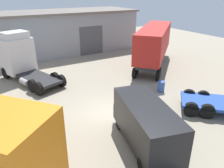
{
  "coord_description": "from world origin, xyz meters",
  "views": [
    {
      "loc": [
        -6.24,
        -11.34,
        7.73
      ],
      "look_at": [
        0.9,
        0.95,
        1.6
      ],
      "focal_mm": 35.0,
      "sensor_mm": 36.0,
      "label": 1
    }
  ],
  "objects_px": {
    "container_trailer_green": "(154,42)",
    "delivery_van_black": "(145,122)",
    "tractor_unit_white": "(20,57)",
    "oil_drum": "(161,87)"
  },
  "relations": [
    {
      "from": "container_trailer_green",
      "to": "oil_drum",
      "type": "height_order",
      "value": "container_trailer_green"
    },
    {
      "from": "tractor_unit_white",
      "to": "container_trailer_green",
      "type": "xyz_separation_m",
      "value": [
        13.11,
        -3.29,
        0.62
      ]
    },
    {
      "from": "tractor_unit_white",
      "to": "oil_drum",
      "type": "height_order",
      "value": "tractor_unit_white"
    },
    {
      "from": "container_trailer_green",
      "to": "oil_drum",
      "type": "xyz_separation_m",
      "value": [
        -3.81,
        -5.63,
        -2.22
      ]
    },
    {
      "from": "container_trailer_green",
      "to": "delivery_van_black",
      "type": "relative_size",
      "value": 1.69
    },
    {
      "from": "container_trailer_green",
      "to": "delivery_van_black",
      "type": "height_order",
      "value": "container_trailer_green"
    },
    {
      "from": "tractor_unit_white",
      "to": "container_trailer_green",
      "type": "distance_m",
      "value": 13.54
    },
    {
      "from": "tractor_unit_white",
      "to": "container_trailer_green",
      "type": "height_order",
      "value": "tractor_unit_white"
    },
    {
      "from": "tractor_unit_white",
      "to": "container_trailer_green",
      "type": "relative_size",
      "value": 0.77
    },
    {
      "from": "oil_drum",
      "to": "delivery_van_black",
      "type": "bearing_deg",
      "value": -139.47
    }
  ]
}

